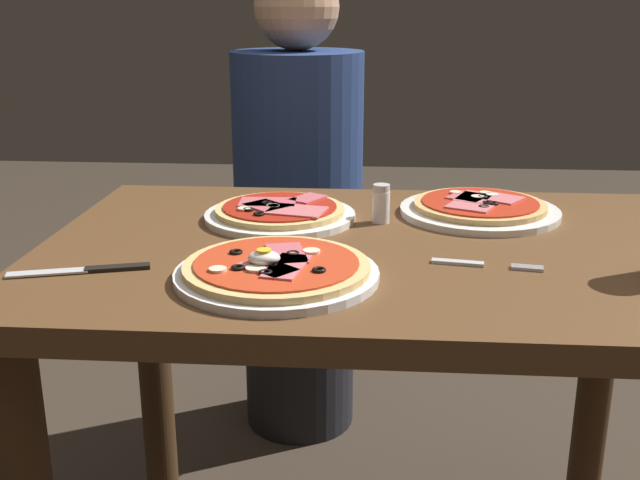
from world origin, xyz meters
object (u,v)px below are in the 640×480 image
fork (478,264)px  pizza_foreground (277,270)px  dining_table (372,321)px  knife (90,270)px  pizza_across_right (280,213)px  salt_shaker (381,204)px  diner_person (299,221)px  pizza_across_left (480,208)px

fork → pizza_foreground: bearing=-165.2°
dining_table → knife: 0.45m
pizza_across_right → salt_shaker: 0.18m
fork → diner_person: (-0.34, 0.79, -0.17)m
dining_table → knife: size_ratio=5.42×
dining_table → fork: (0.15, -0.10, 0.14)m
dining_table → pizza_across_right: (-0.16, 0.12, 0.15)m
pizza_foreground → knife: 0.27m
pizza_across_left → pizza_foreground: bearing=-132.3°
dining_table → pizza_across_right: bearing=143.3°
pizza_across_right → fork: 0.38m
diner_person → knife: bearing=76.3°
pizza_foreground → pizza_across_right: pizza_foreground is taller
diner_person → salt_shaker: bearing=109.4°
dining_table → knife: (-0.40, -0.16, 0.14)m
pizza_across_left → dining_table: bearing=-136.1°
pizza_across_left → pizza_across_right: 0.36m
dining_table → fork: size_ratio=6.62×
pizza_across_right → salt_shaker: (0.18, -0.01, 0.02)m
salt_shaker → pizza_across_right: bearing=178.3°
fork → knife: 0.55m
pizza_across_left → salt_shaker: bearing=-160.3°
dining_table → pizza_foreground: 0.26m
knife → diner_person: diner_person is taller
salt_shaker → knife: bearing=-145.7°
pizza_across_right → diner_person: 0.60m
fork → diner_person: diner_person is taller
pizza_across_right → diner_person: (-0.03, 0.57, -0.18)m
pizza_across_left → knife: bearing=-149.7°
pizza_across_left → fork: pizza_across_left is taller
pizza_across_left → diner_person: 0.66m
dining_table → diner_person: 0.72m
knife → diner_person: size_ratio=0.16×
pizza_across_left → fork: size_ratio=1.79×
diner_person → dining_table: bearing=105.5°
pizza_across_right → knife: bearing=-129.5°
diner_person → pizza_across_right: bearing=92.7°
dining_table → salt_shaker: (0.01, 0.12, 0.17)m
pizza_foreground → salt_shaker: salt_shaker is taller
pizza_across_left → diner_person: bearing=126.5°
dining_table → knife: knife is taller
fork → dining_table: bearing=147.3°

